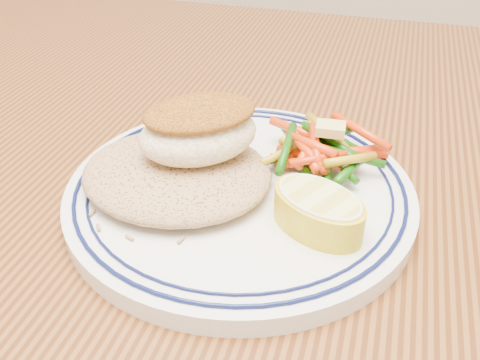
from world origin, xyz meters
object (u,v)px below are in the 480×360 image
object	(u,v)px
plate	(240,191)
rice_pilaf	(177,170)
lemon_wedge	(318,210)
vegetable_pile	(320,149)
dining_table	(302,267)
fish_fillet	(199,129)

from	to	relation	value
plate	rice_pilaf	size ratio (longest dim) A/B	1.83
lemon_wedge	vegetable_pile	bearing A→B (deg)	98.65
dining_table	lemon_wedge	xyz separation A→B (m)	(0.02, -0.08, 0.13)
fish_fillet	vegetable_pile	size ratio (longest dim) A/B	1.03
plate	lemon_wedge	world-z (taller)	lemon_wedge
lemon_wedge	rice_pilaf	bearing A→B (deg)	169.83
plate	vegetable_pile	distance (m)	0.07
lemon_wedge	plate	bearing A→B (deg)	153.14
plate	lemon_wedge	bearing A→B (deg)	-26.86
rice_pilaf	fish_fillet	xyz separation A→B (m)	(0.01, 0.01, 0.03)
dining_table	plate	bearing A→B (deg)	-136.89
plate	fish_fillet	distance (m)	0.06
dining_table	vegetable_pile	world-z (taller)	vegetable_pile
plate	vegetable_pile	xyz separation A→B (m)	(0.05, 0.05, 0.02)
rice_pilaf	lemon_wedge	world-z (taller)	same
rice_pilaf	vegetable_pile	xyz separation A→B (m)	(0.10, 0.06, -0.00)
rice_pilaf	vegetable_pile	distance (m)	0.11
dining_table	plate	size ratio (longest dim) A/B	5.70
plate	rice_pilaf	distance (m)	0.05
rice_pilaf	dining_table	bearing A→B (deg)	31.49
plate	fish_fillet	world-z (taller)	fish_fillet
dining_table	vegetable_pile	bearing A→B (deg)	28.86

